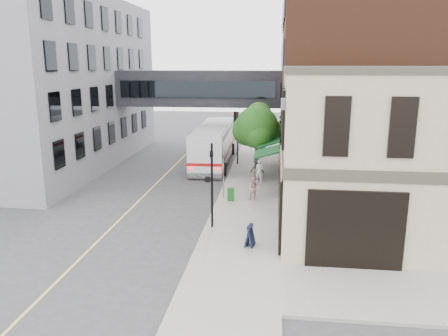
% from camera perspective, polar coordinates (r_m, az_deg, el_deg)
% --- Properties ---
extents(ground, '(120.00, 120.00, 0.00)m').
position_cam_1_polar(ground, '(21.66, -3.39, -9.86)').
color(ground, '#38383A').
rests_on(ground, ground).
extents(sidewalk_main, '(4.00, 60.00, 0.15)m').
position_cam_1_polar(sidewalk_main, '(34.65, 3.97, -0.75)').
color(sidewalk_main, gray).
rests_on(sidewalk_main, ground).
extents(corner_building, '(10.19, 8.12, 8.45)m').
position_cam_1_polar(corner_building, '(22.63, 20.40, 1.52)').
color(corner_building, tan).
rests_on(corner_building, ground).
extents(brick_building, '(13.76, 18.00, 14.00)m').
position_cam_1_polar(brick_building, '(35.17, 17.56, 10.28)').
color(brick_building, '#4E2918').
rests_on(brick_building, ground).
extents(opposite_building, '(14.00, 24.00, 14.00)m').
position_cam_1_polar(opposite_building, '(41.13, -23.63, 10.18)').
color(opposite_building, slate).
rests_on(opposite_building, ground).
extents(skyway_bridge, '(14.00, 3.18, 3.00)m').
position_cam_1_polar(skyway_bridge, '(38.19, -3.19, 10.35)').
color(skyway_bridge, black).
rests_on(skyway_bridge, ground).
extents(traffic_signal_near, '(0.44, 0.22, 4.60)m').
position_cam_1_polar(traffic_signal_near, '(22.50, -1.67, -0.91)').
color(traffic_signal_near, black).
rests_on(traffic_signal_near, sidewalk_main).
extents(traffic_signal_far, '(0.53, 0.28, 4.50)m').
position_cam_1_polar(traffic_signal_far, '(37.08, 1.59, 5.36)').
color(traffic_signal_far, black).
rests_on(traffic_signal_far, sidewalk_main).
extents(street_sign_pole, '(0.08, 0.75, 3.00)m').
position_cam_1_polar(street_sign_pole, '(27.56, -0.08, -0.46)').
color(street_sign_pole, gray).
rests_on(street_sign_pole, sidewalk_main).
extents(street_tree, '(3.80, 3.20, 5.60)m').
position_cam_1_polar(street_tree, '(33.13, 4.34, 5.35)').
color(street_tree, '#382619').
rests_on(street_tree, sidewalk_main).
extents(lane_marking, '(0.12, 40.00, 0.01)m').
position_cam_1_polar(lane_marking, '(31.96, -9.07, -2.25)').
color(lane_marking, '#D8CC4C').
rests_on(lane_marking, ground).
extents(bus, '(3.15, 12.21, 3.27)m').
position_cam_1_polar(bus, '(38.33, -1.32, 3.34)').
color(bus, silver).
rests_on(bus, ground).
extents(pedestrian_a, '(0.71, 0.58, 1.69)m').
position_cam_1_polar(pedestrian_a, '(31.70, 4.64, -0.40)').
color(pedestrian_a, silver).
rests_on(pedestrian_a, sidewalk_main).
extents(pedestrian_b, '(0.76, 0.61, 1.49)m').
position_cam_1_polar(pedestrian_b, '(27.56, 3.94, -2.72)').
color(pedestrian_b, pink).
rests_on(pedestrian_b, sidewalk_main).
extents(pedestrian_c, '(1.12, 0.75, 1.61)m').
position_cam_1_polar(pedestrian_c, '(32.39, 4.37, -0.16)').
color(pedestrian_c, black).
rests_on(pedestrian_c, sidewalk_main).
extents(newspaper_box, '(0.44, 0.40, 0.83)m').
position_cam_1_polar(newspaper_box, '(27.50, 0.89, -3.45)').
color(newspaper_box, '#135519').
rests_on(newspaper_box, sidewalk_main).
extents(sandwich_board, '(0.50, 0.66, 1.06)m').
position_cam_1_polar(sandwich_board, '(20.85, 3.41, -8.78)').
color(sandwich_board, black).
rests_on(sandwich_board, sidewalk_main).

